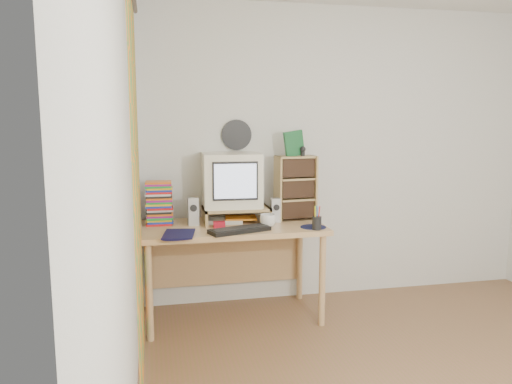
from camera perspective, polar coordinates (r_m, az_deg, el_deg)
name	(u,v)px	position (r m, az deg, el deg)	size (l,w,h in m)	color
back_wall	(341,155)	(4.42, 9.72, 4.22)	(3.50, 3.50, 0.00)	silver
left_wall	(125,189)	(2.37, -14.73, 0.32)	(3.50, 3.50, 0.00)	silver
curtain	(137,194)	(2.86, -13.42, -0.28)	(2.20, 2.20, 0.00)	orange
wall_disc	(237,135)	(4.14, -2.24, 6.54)	(0.25, 0.25, 0.02)	black
desk	(231,240)	(3.96, -2.90, -5.50)	(1.40, 0.70, 0.75)	tan
monitor_riser	(236,210)	(3.95, -2.29, -2.12)	(0.52, 0.30, 0.12)	tan
crt_monitor	(232,180)	(3.96, -2.80, 1.39)	(0.45, 0.45, 0.42)	white
speaker_left	(193,211)	(3.88, -7.20, -2.19)	(0.08, 0.08, 0.21)	#B0B1B5
speaker_right	(275,210)	(3.96, 2.22, -2.08)	(0.07, 0.07, 0.19)	#B0B1B5
keyboard	(240,230)	(3.63, -1.89, -4.36)	(0.45, 0.15, 0.03)	black
dvd_stack	(159,207)	(3.92, -10.99, -1.69)	(0.20, 0.14, 0.28)	brown
cd_rack	(295,188)	(4.04, 4.53, 0.47)	(0.31, 0.17, 0.52)	tan
mug	(268,221)	(3.78, 1.37, -3.29)	(0.13, 0.13, 0.10)	white
diary	(164,233)	(3.56, -10.51, -4.60)	(0.26, 0.19, 0.05)	#100F39
mousepad	(313,227)	(3.81, 6.56, -4.00)	(0.19, 0.19, 0.00)	#0F1133
pen_cup	(317,221)	(3.72, 6.96, -3.26)	(0.07, 0.07, 0.14)	black
papers	(230,220)	(3.97, -2.93, -3.17)	(0.28, 0.21, 0.04)	silver
red_box	(219,225)	(3.78, -4.22, -3.74)	(0.09, 0.05, 0.04)	#B61327
game_box	(294,144)	(4.00, 4.36, 5.55)	(0.15, 0.03, 0.20)	#195A2E
webcam	(303,151)	(4.00, 5.37, 4.68)	(0.05, 0.05, 0.08)	black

